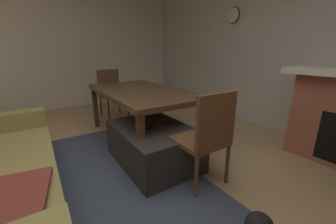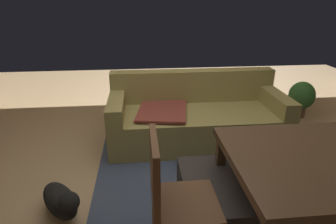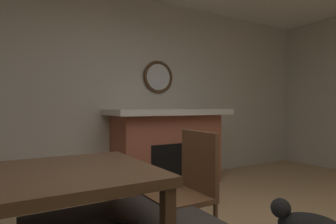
{
  "view_description": "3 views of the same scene",
  "coord_description": "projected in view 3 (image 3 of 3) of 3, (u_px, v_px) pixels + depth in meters",
  "views": [
    {
      "loc": [
        -1.26,
        0.45,
        1.25
      ],
      "look_at": [
        0.58,
        -0.76,
        0.6
      ],
      "focal_mm": 21.43,
      "sensor_mm": 36.0,
      "label": 1
    },
    {
      "loc": [
        -0.2,
        -2.29,
        1.72
      ],
      "look_at": [
        -0.01,
        -0.42,
        0.95
      ],
      "focal_mm": 30.31,
      "sensor_mm": 36.0,
      "label": 2
    },
    {
      "loc": [
        1.22,
        1.0,
        1.12
      ],
      "look_at": [
        0.03,
        -1.01,
        1.08
      ],
      "focal_mm": 29.87,
      "sensor_mm": 36.0,
      "label": 3
    }
  ],
  "objects": [
    {
      "name": "small_dog",
      "position": [
        305.0,
        224.0,
        2.26
      ],
      "size": [
        0.46,
        0.52,
        0.31
      ],
      "color": "black",
      "rests_on": "ground"
    },
    {
      "name": "tv_remote",
      "position": [
        124.0,
        223.0,
        1.63
      ],
      "size": [
        0.13,
        0.16,
        0.02
      ],
      "primitive_type": "cube",
      "rotation": [
        0.0,
        0.0,
        0.57
      ],
      "color": "black",
      "rests_on": "ottoman_coffee_table"
    },
    {
      "name": "dining_chair_west",
      "position": [
        188.0,
        184.0,
        2.19
      ],
      "size": [
        0.44,
        0.44,
        0.93
      ],
      "color": "brown",
      "rests_on": "ground"
    },
    {
      "name": "round_wall_mirror",
      "position": [
        158.0,
        77.0,
        4.27
      ],
      "size": [
        0.5,
        0.05,
        0.5
      ],
      "color": "#4C331E"
    },
    {
      "name": "wall_back_fireplace_side",
      "position": [
        103.0,
        90.0,
        3.92
      ],
      "size": [
        8.36,
        0.12,
        2.74
      ],
      "primitive_type": "cube",
      "color": "beige",
      "rests_on": "ground"
    },
    {
      "name": "fireplace",
      "position": [
        168.0,
        146.0,
        4.04
      ],
      "size": [
        1.77,
        0.76,
        1.09
      ],
      "color": "#9E5642",
      "rests_on": "ground"
    }
  ]
}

